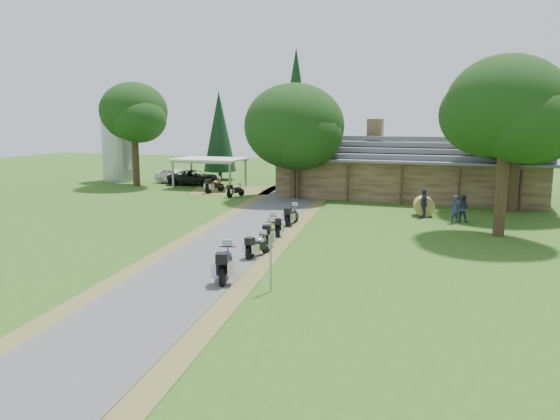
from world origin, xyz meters
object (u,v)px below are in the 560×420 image
(silo, at_px, (120,146))
(motorcycle_row_d, at_px, (275,224))
(motorcycle_carport_a, at_px, (215,185))
(motorcycle_row_a, at_px, (225,262))
(motorcycle_row_b, at_px, (258,244))
(hay_bale, at_px, (424,206))
(lodge, at_px, (409,166))
(motorcycle_row_c, at_px, (269,232))
(car_white_sedan, at_px, (175,174))
(motorcycle_row_e, at_px, (292,214))
(car_dark_suv, at_px, (195,174))
(carport, at_px, (210,173))
(motorcycle_carport_b, at_px, (236,190))

(silo, xyz_separation_m, motorcycle_row_d, (23.74, -19.12, -2.95))
(motorcycle_carport_a, bearing_deg, silo, 85.31)
(motorcycle_row_a, bearing_deg, silo, 24.77)
(motorcycle_row_b, distance_m, hay_bale, 14.82)
(lodge, relative_size, motorcycle_row_b, 12.72)
(motorcycle_row_d, xyz_separation_m, motorcycle_carport_a, (-10.72, 14.17, 0.11))
(lodge, xyz_separation_m, motorcycle_row_c, (-4.54, -19.74, -1.80))
(car_white_sedan, bearing_deg, motorcycle_row_e, -116.32)
(car_white_sedan, relative_size, car_dark_suv, 1.04)
(car_white_sedan, bearing_deg, carport, -94.72)
(motorcycle_row_e, xyz_separation_m, motorcycle_carport_b, (-7.94, 9.38, -0.03))
(silo, height_order, hay_bale, silo)
(car_dark_suv, xyz_separation_m, motorcycle_row_d, (14.84, -18.32, -0.48))
(motorcycle_row_d, bearing_deg, lodge, -49.35)
(motorcycle_row_e, bearing_deg, motorcycle_row_a, -173.23)
(motorcycle_row_c, height_order, motorcycle_carport_b, motorcycle_row_c)
(motorcycle_row_b, relative_size, hay_bale, 1.32)
(carport, bearing_deg, hay_bale, -23.62)
(motorcycle_row_b, height_order, motorcycle_carport_a, motorcycle_carport_a)
(motorcycle_row_d, relative_size, hay_bale, 1.31)
(lodge, relative_size, motorcycle_row_c, 11.30)
(motorcycle_row_a, xyz_separation_m, motorcycle_row_d, (-1.08, 8.52, -0.16))
(motorcycle_row_e, relative_size, motorcycle_carport_b, 1.05)
(carport, xyz_separation_m, car_dark_suv, (-2.27, 1.39, -0.29))
(car_white_sedan, xyz_separation_m, motorcycle_row_d, (17.19, -18.68, -0.38))
(carport, relative_size, motorcycle_row_c, 3.27)
(carport, bearing_deg, silo, 167.91)
(car_dark_suv, xyz_separation_m, motorcycle_carport_a, (4.12, -4.15, -0.37))
(carport, relative_size, motorcycle_row_b, 3.68)
(motorcycle_row_c, bearing_deg, lodge, -24.51)
(motorcycle_row_b, relative_size, motorcycle_row_e, 0.94)
(silo, bearing_deg, motorcycle_row_e, -34.15)
(motorcycle_row_c, height_order, motorcycle_row_e, motorcycle_row_c)
(silo, bearing_deg, motorcycle_row_a, -48.07)
(motorcycle_row_a, relative_size, motorcycle_carport_a, 1.07)
(motorcycle_row_a, bearing_deg, motorcycle_row_d, -9.91)
(hay_bale, bearing_deg, car_dark_suv, 156.42)
(motorcycle_row_b, relative_size, motorcycle_carport_b, 0.99)
(motorcycle_row_a, height_order, motorcycle_row_d, motorcycle_row_a)
(lodge, height_order, carport, lodge)
(car_dark_suv, height_order, motorcycle_carport_a, car_dark_suv)
(car_white_sedan, relative_size, motorcycle_carport_a, 2.85)
(motorcycle_row_a, relative_size, motorcycle_row_d, 1.28)
(carport, height_order, car_dark_suv, carport)
(motorcycle_row_e, bearing_deg, motorcycle_carport_a, 45.09)
(motorcycle_carport_a, bearing_deg, car_white_sedan, 71.21)
(car_dark_suv, bearing_deg, lodge, -103.25)
(motorcycle_row_d, bearing_deg, carport, 3.52)
(motorcycle_row_b, bearing_deg, motorcycle_carport_b, 39.34)
(motorcycle_row_e, distance_m, hay_bale, 9.13)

